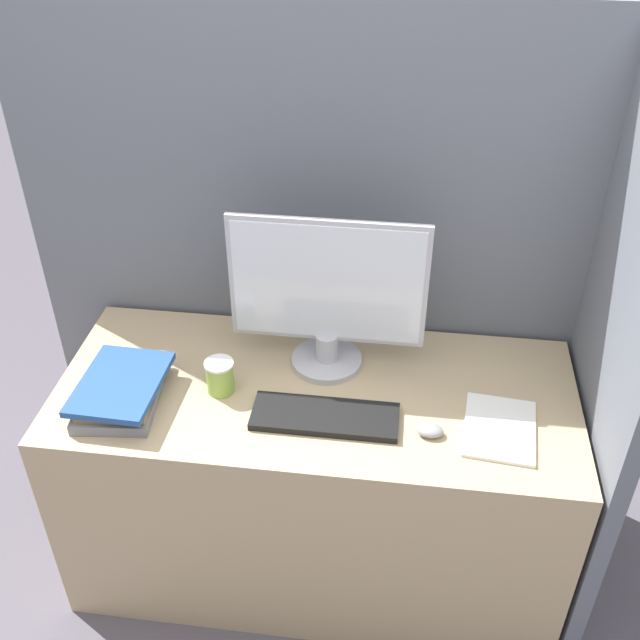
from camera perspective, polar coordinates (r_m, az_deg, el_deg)
ground_plane at (r=2.49m, az=-1.35°, el=-23.14°), size 12.00×12.00×0.00m
cubicle_panel_rear at (r=2.34m, az=0.83°, el=2.76°), size 1.87×0.04×1.72m
cubicle_panel_right at (r=2.13m, az=20.91°, el=-3.63°), size 0.04×0.70×1.72m
desk at (r=2.38m, az=-0.31°, el=-11.97°), size 1.47×0.64×0.73m
monitor at (r=2.08m, az=0.56°, el=1.69°), size 0.55×0.21×0.47m
keyboard at (r=2.03m, az=0.39°, el=-7.37°), size 0.40×0.14×0.02m
mouse at (r=2.00m, az=8.40°, el=-8.35°), size 0.07×0.05×0.03m
coffee_cup at (r=2.11m, az=-7.62°, el=-4.29°), size 0.08×0.08×0.10m
book_stack at (r=2.14m, az=-14.90°, el=-5.14°), size 0.24×0.33×0.07m
paper_pile at (r=2.06m, az=13.53°, el=-8.03°), size 0.21×0.26×0.01m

